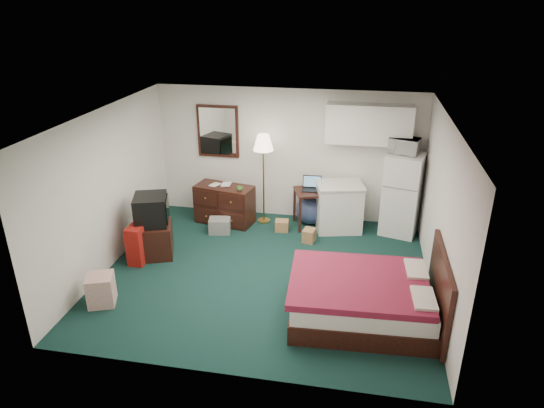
% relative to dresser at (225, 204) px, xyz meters
% --- Properties ---
extents(floor, '(5.00, 4.50, 0.01)m').
position_rel_dresser_xyz_m(floor, '(1.13, -1.71, -0.37)').
color(floor, '#0C2A28').
rests_on(floor, ground).
extents(ceiling, '(5.00, 4.50, 0.01)m').
position_rel_dresser_xyz_m(ceiling, '(1.13, -1.71, 2.13)').
color(ceiling, white).
rests_on(ceiling, walls).
extents(walls, '(5.01, 4.51, 2.50)m').
position_rel_dresser_xyz_m(walls, '(1.13, -1.71, 0.88)').
color(walls, white).
rests_on(walls, floor).
extents(mirror, '(0.80, 0.06, 1.00)m').
position_rel_dresser_xyz_m(mirror, '(-0.22, 0.51, 1.28)').
color(mirror, white).
rests_on(mirror, walls).
extents(upper_cabinets, '(1.50, 0.35, 0.70)m').
position_rel_dresser_xyz_m(upper_cabinets, '(2.58, 0.36, 1.58)').
color(upper_cabinets, white).
rests_on(upper_cabinets, walls).
extents(headboard, '(0.06, 1.56, 1.00)m').
position_rel_dresser_xyz_m(headboard, '(3.59, -2.59, 0.18)').
color(headboard, black).
rests_on(headboard, walls).
extents(dresser, '(1.16, 0.70, 0.74)m').
position_rel_dresser_xyz_m(dresser, '(0.00, 0.00, 0.00)').
color(dresser, black).
rests_on(dresser, floor).
extents(floor_lamp, '(0.43, 0.43, 1.72)m').
position_rel_dresser_xyz_m(floor_lamp, '(0.72, 0.18, 0.49)').
color(floor_lamp, '#B48938').
rests_on(floor_lamp, floor).
extents(desk, '(0.72, 0.72, 0.71)m').
position_rel_dresser_xyz_m(desk, '(1.62, 0.14, -0.01)').
color(desk, black).
rests_on(desk, floor).
extents(exercise_ball, '(0.59, 0.59, 0.54)m').
position_rel_dresser_xyz_m(exercise_ball, '(1.61, 0.24, -0.10)').
color(exercise_ball, navy).
rests_on(exercise_ball, floor).
extents(kitchen_counter, '(0.91, 0.77, 0.87)m').
position_rel_dresser_xyz_m(kitchen_counter, '(2.15, 0.09, 0.06)').
color(kitchen_counter, white).
rests_on(kitchen_counter, floor).
extents(fridge, '(0.76, 0.76, 1.50)m').
position_rel_dresser_xyz_m(fridge, '(3.26, 0.17, 0.38)').
color(fridge, white).
rests_on(fridge, floor).
extents(bed, '(1.90, 1.51, 0.59)m').
position_rel_dresser_xyz_m(bed, '(2.61, -2.59, -0.08)').
color(bed, maroon).
rests_on(bed, floor).
extents(tv_stand, '(0.73, 0.76, 0.56)m').
position_rel_dresser_xyz_m(tv_stand, '(-0.80, -1.45, -0.09)').
color(tv_stand, black).
rests_on(tv_stand, floor).
extents(suitcase, '(0.26, 0.40, 0.65)m').
position_rel_dresser_xyz_m(suitcase, '(-0.97, -1.72, -0.05)').
color(suitcase, '#7F0F01').
rests_on(suitcase, floor).
extents(retail_box, '(0.46, 0.46, 0.45)m').
position_rel_dresser_xyz_m(retail_box, '(-0.99, -2.92, -0.15)').
color(retail_box, silver).
rests_on(retail_box, floor).
extents(file_bin, '(0.43, 0.36, 0.27)m').
position_rel_dresser_xyz_m(file_bin, '(0.02, -0.45, -0.23)').
color(file_bin, gray).
rests_on(file_bin, floor).
extents(cardboard_box_a, '(0.26, 0.23, 0.21)m').
position_rel_dresser_xyz_m(cardboard_box_a, '(1.14, -0.18, -0.27)').
color(cardboard_box_a, '#8F613F').
rests_on(cardboard_box_a, floor).
extents(cardboard_box_b, '(0.24, 0.27, 0.24)m').
position_rel_dresser_xyz_m(cardboard_box_b, '(1.68, -0.51, -0.25)').
color(cardboard_box_b, '#8F613F').
rests_on(cardboard_box_b, floor).
extents(laptop, '(0.36, 0.30, 0.24)m').
position_rel_dresser_xyz_m(laptop, '(1.63, 0.16, 0.46)').
color(laptop, black).
rests_on(laptop, desk).
extents(crt_tv, '(0.68, 0.71, 0.49)m').
position_rel_dresser_xyz_m(crt_tv, '(-0.84, -1.41, 0.44)').
color(crt_tv, black).
rests_on(crt_tv, tv_stand).
extents(microwave, '(0.56, 0.42, 0.34)m').
position_rel_dresser_xyz_m(microwave, '(3.21, 0.22, 1.30)').
color(microwave, white).
rests_on(microwave, fridge).
extents(book_a, '(0.15, 0.07, 0.21)m').
position_rel_dresser_xyz_m(book_a, '(-0.25, 0.05, 0.48)').
color(book_a, '#8F613F').
rests_on(book_a, dresser).
extents(book_b, '(0.17, 0.03, 0.23)m').
position_rel_dresser_xyz_m(book_b, '(-0.06, 0.06, 0.49)').
color(book_b, '#8F613F').
rests_on(book_b, dresser).
extents(mug, '(0.13, 0.12, 0.11)m').
position_rel_dresser_xyz_m(mug, '(0.35, -0.17, 0.42)').
color(mug, '#498133').
rests_on(mug, dresser).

